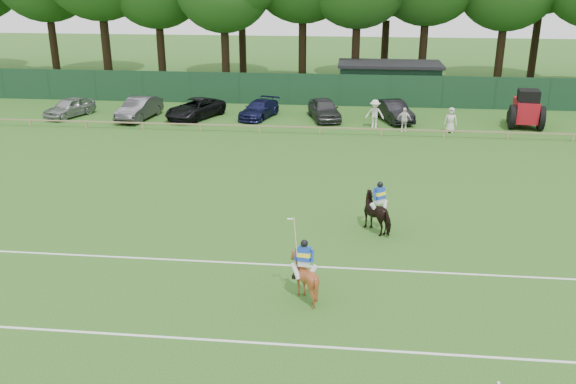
# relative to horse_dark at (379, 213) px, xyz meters

# --- Properties ---
(ground) EXTENTS (160.00, 160.00, 0.00)m
(ground) POSITION_rel_horse_dark_xyz_m (-4.30, -2.57, -0.78)
(ground) COLOR #1E4C14
(ground) RESTS_ON ground
(horse_dark) EXTENTS (1.85, 1.96, 1.57)m
(horse_dark) POSITION_rel_horse_dark_xyz_m (0.00, 0.00, 0.00)
(horse_dark) COLOR black
(horse_dark) RESTS_ON ground
(horse_chestnut) EXTENTS (1.38, 1.51, 1.49)m
(horse_chestnut) POSITION_rel_horse_dark_xyz_m (-2.61, -5.80, -0.04)
(horse_chestnut) COLOR brown
(horse_chestnut) RESTS_ON ground
(sedan_silver) EXTENTS (3.01, 4.46, 1.41)m
(sedan_silver) POSITION_rel_horse_dark_xyz_m (-21.86, 18.56, -0.08)
(sedan_silver) COLOR #939698
(sedan_silver) RESTS_ON ground
(sedan_grey) EXTENTS (2.29, 4.90, 1.55)m
(sedan_grey) POSITION_rel_horse_dark_xyz_m (-16.53, 18.38, -0.01)
(sedan_grey) COLOR #303033
(sedan_grey) RESTS_ON ground
(suv_black) EXTENTS (4.13, 5.57, 1.41)m
(suv_black) POSITION_rel_horse_dark_xyz_m (-12.57, 19.10, -0.08)
(suv_black) COLOR black
(suv_black) RESTS_ON ground
(sedan_navy) EXTENTS (2.90, 4.66, 1.26)m
(sedan_navy) POSITION_rel_horse_dark_xyz_m (-7.97, 19.67, -0.15)
(sedan_navy) COLOR #12133A
(sedan_navy) RESTS_ON ground
(hatch_grey) EXTENTS (2.92, 4.78, 1.52)m
(hatch_grey) POSITION_rel_horse_dark_xyz_m (-3.23, 19.66, -0.02)
(hatch_grey) COLOR #333335
(hatch_grey) RESTS_ON ground
(estate_black) EXTENTS (2.97, 4.67, 1.45)m
(estate_black) POSITION_rel_horse_dark_xyz_m (1.68, 19.71, -0.06)
(estate_black) COLOR black
(estate_black) RESTS_ON ground
(spectator_left) EXTENTS (1.30, 0.81, 1.93)m
(spectator_left) POSITION_rel_horse_dark_xyz_m (0.30, 17.61, 0.18)
(spectator_left) COLOR silver
(spectator_left) RESTS_ON ground
(spectator_mid) EXTENTS (1.00, 0.51, 1.64)m
(spectator_mid) POSITION_rel_horse_dark_xyz_m (2.22, 16.67, 0.04)
(spectator_mid) COLOR silver
(spectator_mid) RESTS_ON ground
(spectator_right) EXTENTS (0.90, 0.66, 1.68)m
(spectator_right) POSITION_rel_horse_dark_xyz_m (5.28, 16.82, 0.05)
(spectator_right) COLOR beige
(spectator_right) RESTS_ON ground
(rider_dark) EXTENTS (0.80, 0.72, 1.41)m
(rider_dark) POSITION_rel_horse_dark_xyz_m (0.01, -0.01, 0.71)
(rider_dark) COLOR silver
(rider_dark) RESTS_ON ground
(rider_chestnut) EXTENTS (0.93, 0.64, 2.05)m
(rider_chestnut) POSITION_rel_horse_dark_xyz_m (-2.61, -5.82, 0.66)
(rider_chestnut) COLOR silver
(rider_chestnut) RESTS_ON ground
(polo_ball) EXTENTS (0.09, 0.09, 0.09)m
(polo_ball) POSITION_rel_horse_dark_xyz_m (2.84, -9.76, -0.74)
(polo_ball) COLOR silver
(polo_ball) RESTS_ON ground
(pitch_lines) EXTENTS (60.00, 5.10, 0.01)m
(pitch_lines) POSITION_rel_horse_dark_xyz_m (-4.30, -6.07, -0.78)
(pitch_lines) COLOR silver
(pitch_lines) RESTS_ON ground
(pitch_rail) EXTENTS (62.10, 0.10, 0.50)m
(pitch_rail) POSITION_rel_horse_dark_xyz_m (-4.30, 15.43, -0.34)
(pitch_rail) COLOR #997F5B
(pitch_rail) RESTS_ON ground
(perimeter_fence) EXTENTS (92.08, 0.08, 2.50)m
(perimeter_fence) POSITION_rel_horse_dark_xyz_m (-4.30, 24.43, 0.47)
(perimeter_fence) COLOR #14351E
(perimeter_fence) RESTS_ON ground
(utility_shed) EXTENTS (8.40, 4.40, 3.04)m
(utility_shed) POSITION_rel_horse_dark_xyz_m (1.70, 27.43, 0.75)
(utility_shed) COLOR #14331E
(utility_shed) RESTS_ON ground
(tree_row) EXTENTS (96.00, 12.00, 21.00)m
(tree_row) POSITION_rel_horse_dark_xyz_m (-2.30, 32.43, -0.78)
(tree_row) COLOR #26561C
(tree_row) RESTS_ON ground
(tractor) EXTENTS (2.43, 3.35, 2.64)m
(tractor) POSITION_rel_horse_dark_xyz_m (10.53, 18.76, 0.46)
(tractor) COLOR maroon
(tractor) RESTS_ON ground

